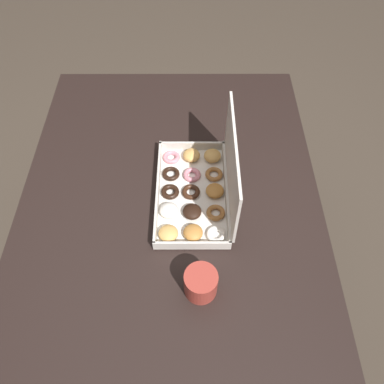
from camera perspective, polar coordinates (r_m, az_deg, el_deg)
ground_plane at (r=1.89m, az=-2.27°, el=-13.15°), size 8.00×8.00×0.00m
dining_table at (r=1.32m, az=-3.16°, el=-2.41°), size 1.29×1.00×0.72m
donut_box at (r=1.21m, az=1.38°, el=0.81°), size 0.41×0.24×0.26m
coffee_mug at (r=1.05m, az=1.35°, el=-13.69°), size 0.09×0.09×0.09m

